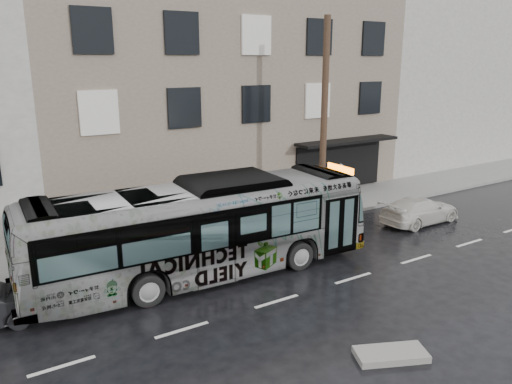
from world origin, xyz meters
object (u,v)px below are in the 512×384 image
(sign_post, at_px, (339,188))
(utility_pole_front, at_px, (324,120))
(bus, at_px, (202,229))
(white_sedan, at_px, (420,210))

(sign_post, bearing_deg, utility_pole_front, 180.00)
(utility_pole_front, relative_size, bus, 0.74)
(utility_pole_front, distance_m, sign_post, 3.48)
(utility_pole_front, relative_size, sign_post, 3.75)
(bus, bearing_deg, white_sedan, -87.83)
(utility_pole_front, distance_m, white_sedan, 6.06)
(utility_pole_front, xyz_separation_m, white_sedan, (3.46, -2.90, -4.04))
(utility_pole_front, distance_m, bus, 8.61)
(sign_post, xyz_separation_m, bus, (-8.68, -2.82, 0.34))
(utility_pole_front, height_order, sign_post, utility_pole_front)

